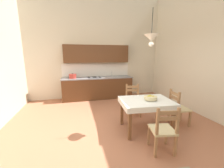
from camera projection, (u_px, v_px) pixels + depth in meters
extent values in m
cube|color=#AD6B4C|center=(117.00, 134.00, 3.37)|extent=(6.12, 6.82, 0.10)
cube|color=beige|center=(96.00, 48.00, 5.94)|extent=(6.12, 0.12, 4.18)
cube|color=beige|center=(223.00, 44.00, 3.63)|extent=(0.12, 6.82, 4.18)
cube|color=#56331C|center=(98.00, 88.00, 5.92)|extent=(2.85, 0.60, 0.86)
cube|color=gray|center=(98.00, 78.00, 5.82)|extent=(2.88, 0.63, 0.04)
cube|color=white|center=(97.00, 70.00, 6.05)|extent=(2.85, 0.01, 0.55)
cube|color=#56331C|center=(97.00, 54.00, 5.76)|extent=(2.62, 0.34, 0.70)
cube|color=black|center=(99.00, 99.00, 5.74)|extent=(2.81, 0.02, 0.09)
cylinder|color=silver|center=(113.00, 77.00, 5.99)|extent=(0.34, 0.34, 0.02)
cylinder|color=silver|center=(112.00, 74.00, 6.10)|extent=(0.02, 0.02, 0.22)
cube|color=black|center=(94.00, 77.00, 5.79)|extent=(0.52, 0.42, 0.01)
cylinder|color=silver|center=(91.00, 77.00, 5.66)|extent=(0.11, 0.11, 0.01)
cylinder|color=silver|center=(98.00, 77.00, 5.73)|extent=(0.11, 0.11, 0.01)
cylinder|color=silver|center=(91.00, 77.00, 5.85)|extent=(0.11, 0.11, 0.01)
cylinder|color=silver|center=(97.00, 77.00, 5.92)|extent=(0.11, 0.11, 0.01)
cylinder|color=#B2382D|center=(73.00, 76.00, 5.55)|extent=(0.28, 0.28, 0.15)
cylinder|color=#B2382D|center=(73.00, 74.00, 5.53)|extent=(0.29, 0.29, 0.02)
sphere|color=black|center=(73.00, 74.00, 5.53)|extent=(0.04, 0.04, 0.04)
cube|color=brown|center=(146.00, 101.00, 3.35)|extent=(1.20, 0.92, 0.02)
cube|color=brown|center=(130.00, 124.00, 3.00)|extent=(0.08, 0.08, 0.73)
cube|color=brown|center=(173.00, 120.00, 3.16)|extent=(0.08, 0.08, 0.73)
cube|color=brown|center=(122.00, 111.00, 3.68)|extent=(0.08, 0.08, 0.73)
cube|color=brown|center=(158.00, 109.00, 3.85)|extent=(0.08, 0.08, 0.73)
cube|color=silver|center=(146.00, 100.00, 3.35)|extent=(1.26, 0.99, 0.00)
cube|color=silver|center=(155.00, 110.00, 2.93)|extent=(1.19, 0.10, 0.12)
cube|color=silver|center=(139.00, 97.00, 3.79)|extent=(1.19, 0.10, 0.12)
cube|color=silver|center=(122.00, 104.00, 3.26)|extent=(0.08, 0.89, 0.12)
cube|color=silver|center=(169.00, 101.00, 3.46)|extent=(0.08, 0.89, 0.12)
cube|color=#D1BC89|center=(162.00, 130.00, 2.64)|extent=(0.49, 0.49, 0.04)
cube|color=#A3754C|center=(149.00, 136.00, 2.85)|extent=(0.05, 0.05, 0.41)
cube|color=#A3754C|center=(166.00, 135.00, 2.87)|extent=(0.05, 0.05, 0.41)
cube|color=#A3754C|center=(157.00, 134.00, 2.44)|extent=(0.05, 0.05, 0.93)
cube|color=#A3754C|center=(177.00, 133.00, 2.47)|extent=(0.05, 0.05, 0.93)
cube|color=#A3754C|center=(168.00, 113.00, 2.38)|extent=(0.32, 0.08, 0.07)
cube|color=#A3754C|center=(168.00, 119.00, 2.40)|extent=(0.32, 0.08, 0.07)
cube|color=#D1BC89|center=(133.00, 102.00, 4.24)|extent=(0.49, 0.49, 0.04)
cube|color=#A3754C|center=(140.00, 111.00, 4.12)|extent=(0.05, 0.05, 0.41)
cube|color=#A3754C|center=(128.00, 111.00, 4.10)|extent=(0.05, 0.05, 0.41)
cube|color=#A3754C|center=(138.00, 98.00, 4.42)|extent=(0.05, 0.05, 0.93)
cube|color=#A3754C|center=(126.00, 99.00, 4.39)|extent=(0.05, 0.05, 0.93)
cube|color=#A3754C|center=(132.00, 87.00, 4.33)|extent=(0.32, 0.08, 0.07)
cube|color=#A3754C|center=(132.00, 90.00, 4.35)|extent=(0.32, 0.08, 0.07)
cube|color=#D1BC89|center=(180.00, 109.00, 3.67)|extent=(0.45, 0.45, 0.04)
cube|color=#A3754C|center=(181.00, 114.00, 3.92)|extent=(0.05, 0.05, 0.41)
cube|color=#A3754C|center=(190.00, 119.00, 3.57)|extent=(0.05, 0.05, 0.41)
cube|color=#A3754C|center=(169.00, 105.00, 3.80)|extent=(0.05, 0.05, 0.93)
cube|color=#A3754C|center=(178.00, 111.00, 3.46)|extent=(0.05, 0.05, 0.93)
cube|color=#A3754C|center=(175.00, 94.00, 3.55)|extent=(0.05, 0.32, 0.07)
cube|color=#A3754C|center=(174.00, 98.00, 3.58)|extent=(0.05, 0.32, 0.07)
cylinder|color=beige|center=(150.00, 100.00, 3.34)|extent=(0.17, 0.17, 0.02)
cylinder|color=beige|center=(151.00, 98.00, 3.33)|extent=(0.30, 0.30, 0.07)
sphere|color=gold|center=(148.00, 97.00, 3.32)|extent=(0.09, 0.09, 0.09)
sphere|color=gold|center=(153.00, 97.00, 3.32)|extent=(0.08, 0.08, 0.08)
sphere|color=gold|center=(150.00, 97.00, 3.35)|extent=(0.10, 0.10, 0.10)
cylinder|color=black|center=(152.00, 22.00, 3.00)|extent=(0.01, 0.01, 0.57)
cone|color=silver|center=(151.00, 38.00, 3.06)|extent=(0.32, 0.32, 0.14)
sphere|color=white|center=(151.00, 44.00, 3.09)|extent=(0.11, 0.11, 0.11)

